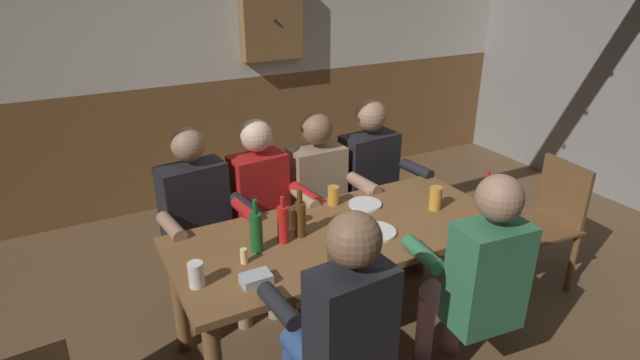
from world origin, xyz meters
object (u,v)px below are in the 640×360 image
person_1 (265,204)px  plate_0 (375,232)px  person_0 (200,218)px  pint_glass_2 (333,195)px  plate_1 (365,204)px  bottle_1 (283,224)px  person_2 (322,191)px  table_candle (244,256)px  chair_empty_near_left (546,220)px  person_3 (375,176)px  bottle_3 (256,231)px  pint_glass_0 (435,198)px  condiment_caddy (256,279)px  wall_dart_cabinet (272,20)px  bottle_0 (300,218)px  person_5 (477,276)px  pint_glass_4 (290,217)px  pint_glass_3 (196,275)px  dining_table (342,246)px  bottle_2 (485,197)px  person_4 (341,324)px  pint_glass_1 (334,263)px

person_1 → plate_0: person_1 is taller
person_0 → pint_glass_2: bearing=150.3°
plate_1 → bottle_1: size_ratio=0.77×
bottle_1 → pint_glass_2: 0.54m
person_2 → pint_glass_2: bearing=74.0°
table_candle → plate_0: table_candle is taller
table_candle → pint_glass_2: size_ratio=0.69×
person_0 → chair_empty_near_left: (2.17, -0.78, -0.19)m
person_3 → bottle_3: size_ratio=4.21×
person_0 → table_candle: 0.70m
pint_glass_0 → condiment_caddy: bearing=-169.9°
person_3 → wall_dart_cabinet: wall_dart_cabinet is taller
chair_empty_near_left → table_candle: size_ratio=11.00×
bottle_0 → pint_glass_0: bottle_0 is taller
person_5 → table_candle: (-0.99, 0.60, 0.08)m
person_2 → person_3: person_3 is taller
bottle_0 → pint_glass_4: size_ratio=2.49×
person_5 → bottle_1: size_ratio=4.73×
person_1 → person_5: 1.42m
bottle_1 → pint_glass_3: size_ratio=2.16×
table_candle → bottle_0: (0.37, 0.11, 0.07)m
pint_glass_2 → dining_table: bearing=-110.8°
person_5 → bottle_3: person_5 is taller
condiment_caddy → plate_0: 0.77m
chair_empty_near_left → pint_glass_4: bearing=84.8°
pint_glass_3 → pint_glass_4: pint_glass_3 is taller
person_3 → pint_glass_3: 1.70m
plate_0 → bottle_2: (0.73, -0.08, 0.09)m
bottle_0 → bottle_3: size_ratio=0.94×
pint_glass_0 → pint_glass_4: 0.89m
person_4 → plate_1: 1.09m
pint_glass_1 → chair_empty_near_left: bearing=6.2°
plate_1 → person_5: bearing=-83.2°
pint_glass_0 → pint_glass_4: pint_glass_0 is taller
pint_glass_2 → bottle_2: bearing=-34.2°
dining_table → person_2: size_ratio=1.59×
person_5 → chair_empty_near_left: bearing=29.7°
bottle_1 → pint_glass_1: 0.40m
pint_glass_2 → pint_glass_4: (-0.35, -0.13, -0.00)m
table_candle → bottle_2: bottle_2 is taller
pint_glass_1 → wall_dart_cabinet: wall_dart_cabinet is taller
pint_glass_0 → bottle_0: bearing=174.1°
bottle_2 → person_4: bearing=-160.2°
plate_0 → person_5: bearing=-66.1°
table_candle → person_1: bearing=60.2°
plate_1 → pint_glass_4: (-0.52, -0.02, 0.05)m
condiment_caddy → bottle_1: 0.41m
bottle_0 → wall_dart_cabinet: wall_dart_cabinet is taller
dining_table → pint_glass_1: bearing=-126.0°
person_3 → bottle_0: size_ratio=4.46×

